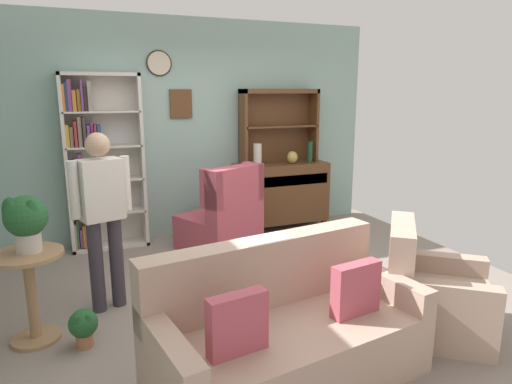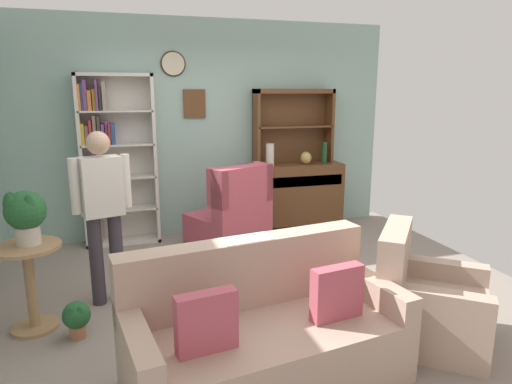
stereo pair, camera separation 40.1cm
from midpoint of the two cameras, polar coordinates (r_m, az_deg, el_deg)
ground_plane at (r=4.39m, az=2.17°, el=-12.99°), size 5.40×4.60×0.02m
wall_back at (r=6.03m, az=-4.36°, el=8.02°), size 5.00×0.09×2.80m
area_rug at (r=4.20m, az=6.21°, el=-14.12°), size 2.39×1.65×0.01m
bookshelf at (r=5.74m, az=-15.93°, el=4.18°), size 0.90×0.30×2.10m
sideboard at (r=6.27m, az=6.73°, el=-0.15°), size 1.30×0.45×0.92m
sideboard_hutch at (r=6.22m, az=6.58°, el=9.54°), size 1.10×0.26×1.00m
vase_tall at (r=5.95m, az=3.72°, el=4.70°), size 0.11×0.11×0.30m
vase_round at (r=6.17m, az=8.21°, el=4.29°), size 0.15×0.15×0.17m
bottle_wine at (r=6.25m, az=10.49°, el=4.90°), size 0.07×0.07×0.30m
couch_floral at (r=3.12m, az=4.81°, el=-17.74°), size 1.91×1.11×0.90m
armchair_floral at (r=3.85m, az=23.66°, el=-13.05°), size 1.08×1.07×0.88m
wingback_chair at (r=5.44m, az=-0.96°, el=-3.42°), size 1.05×1.06×1.05m
plant_stand at (r=3.96m, az=-24.19°, el=-9.98°), size 0.52×0.52×0.72m
potted_plant_large at (r=3.82m, az=-24.67°, el=-2.50°), size 0.31×0.31×0.43m
potted_plant_small at (r=3.81m, az=-18.96°, el=-14.85°), size 0.21×0.21×0.30m
person_reading at (r=4.11m, az=-16.25°, el=-1.70°), size 0.52×0.29×1.56m
coffee_table at (r=3.81m, az=1.63°, el=-11.13°), size 0.80×0.50×0.42m
book_stack at (r=3.75m, az=0.18°, el=-9.86°), size 0.20×0.17×0.07m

